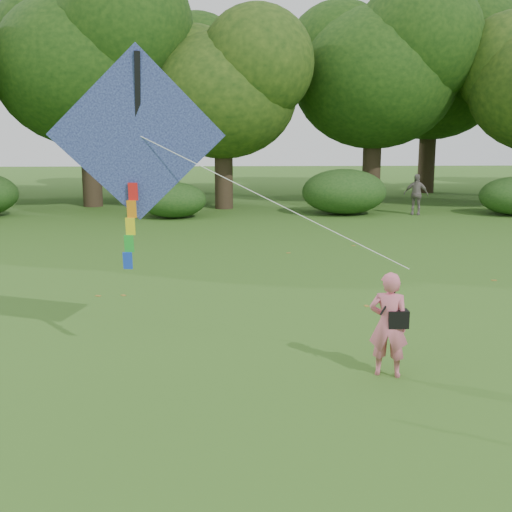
{
  "coord_description": "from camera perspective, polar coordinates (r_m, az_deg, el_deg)",
  "views": [
    {
      "loc": [
        -1.62,
        -8.47,
        3.64
      ],
      "look_at": [
        -1.23,
        2.0,
        1.5
      ],
      "focal_mm": 45.0,
      "sensor_mm": 36.0,
      "label": 1
    }
  ],
  "objects": [
    {
      "name": "flying_kite",
      "position": [
        9.58,
        -10.45,
        10.29
      ],
      "size": [
        5.16,
        0.92,
        3.26
      ],
      "color": "#2767AB",
      "rests_on": "ground"
    },
    {
      "name": "bystander_right",
      "position": [
        27.33,
        14.03,
        5.34
      ],
      "size": [
        1.07,
        0.73,
        1.68
      ],
      "primitive_type": "imported",
      "rotation": [
        0.0,
        0.0,
        -0.35
      ],
      "color": "gray",
      "rests_on": "ground"
    },
    {
      "name": "tree_line",
      "position": [
        31.58,
        4.02,
        15.09
      ],
      "size": [
        54.7,
        15.3,
        9.48
      ],
      "color": "#3A2D1E",
      "rests_on": "ground"
    },
    {
      "name": "ground",
      "position": [
        9.36,
        8.18,
        -11.47
      ],
      "size": [
        100.0,
        100.0,
        0.0
      ],
      "primitive_type": "plane",
      "color": "#265114",
      "rests_on": "ground"
    },
    {
      "name": "crossbody_bag",
      "position": [
        9.59,
        12.45,
        -5.4
      ],
      "size": [
        0.43,
        0.2,
        0.67
      ],
      "color": "black",
      "rests_on": "ground"
    },
    {
      "name": "fallen_leaves",
      "position": [
        12.49,
        1.89,
        -5.38
      ],
      "size": [
        11.38,
        14.64,
        0.01
      ],
      "color": "olive",
      "rests_on": "ground"
    },
    {
      "name": "man_kite_flyer",
      "position": [
        9.62,
        11.71,
        -5.96
      ],
      "size": [
        0.66,
        0.54,
        1.57
      ],
      "primitive_type": "imported",
      "rotation": [
        0.0,
        0.0,
        2.82
      ],
      "color": "#DA667E",
      "rests_on": "ground"
    },
    {
      "name": "shrub_band",
      "position": [
        26.24,
        -0.13,
        5.46
      ],
      "size": [
        39.15,
        3.22,
        1.88
      ],
      "color": "#264919",
      "rests_on": "ground"
    }
  ]
}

